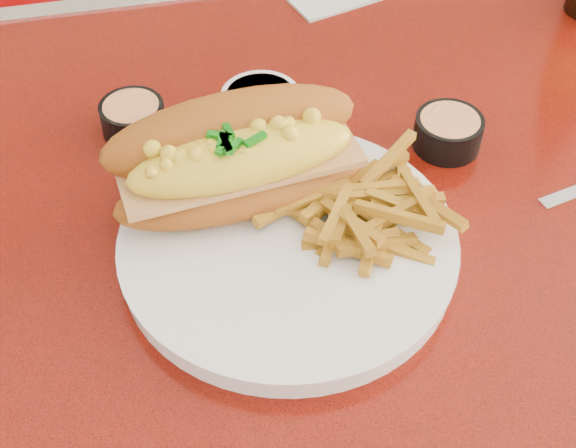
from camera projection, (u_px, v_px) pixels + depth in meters
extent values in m
cube|color=red|center=(399.00, 206.00, 0.79)|extent=(1.20, 0.80, 0.04)
cylinder|color=white|center=(370.00, 406.00, 1.07)|extent=(0.09, 0.09, 0.72)
cube|color=#A40A0B|center=(260.00, 122.00, 1.69)|extent=(1.20, 0.50, 0.45)
cylinder|color=white|center=(288.00, 247.00, 0.71)|extent=(0.37, 0.37, 0.02)
cylinder|color=white|center=(288.00, 238.00, 0.70)|extent=(0.38, 0.38, 0.00)
ellipsoid|color=#AB5C1B|center=(243.00, 184.00, 0.72)|extent=(0.24, 0.11, 0.05)
cube|color=tan|center=(242.00, 169.00, 0.70)|extent=(0.22, 0.08, 0.01)
ellipsoid|color=yellow|center=(242.00, 158.00, 0.70)|extent=(0.21, 0.09, 0.05)
ellipsoid|color=#AB5C1B|center=(231.00, 132.00, 0.71)|extent=(0.25, 0.11, 0.09)
cube|color=silver|center=(355.00, 205.00, 0.73)|extent=(0.02, 0.13, 0.00)
cube|color=silver|center=(327.00, 150.00, 0.78)|extent=(0.02, 0.03, 0.00)
cylinder|color=white|center=(261.00, 111.00, 0.82)|extent=(0.10, 0.10, 0.04)
cylinder|color=black|center=(261.00, 96.00, 0.81)|extent=(0.08, 0.08, 0.01)
cylinder|color=black|center=(133.00, 118.00, 0.82)|extent=(0.08, 0.08, 0.03)
cylinder|color=#EE9356|center=(131.00, 108.00, 0.81)|extent=(0.07, 0.07, 0.01)
cylinder|color=black|center=(448.00, 133.00, 0.81)|extent=(0.09, 0.09, 0.03)
cylinder|color=#EE9356|center=(450.00, 122.00, 0.80)|extent=(0.07, 0.07, 0.01)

